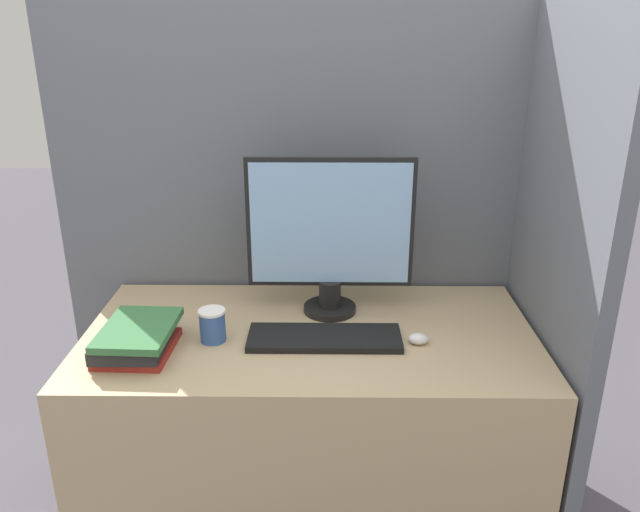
% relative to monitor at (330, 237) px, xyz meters
% --- Properties ---
extents(cubicle_panel_rear, '(1.79, 0.04, 1.79)m').
position_rel_monitor_xyz_m(cubicle_panel_rear, '(-0.06, 0.25, -0.14)').
color(cubicle_panel_rear, slate).
rests_on(cubicle_panel_rear, ground_plane).
extents(cubicle_panel_right, '(0.04, 0.77, 1.79)m').
position_rel_monitor_xyz_m(cubicle_panel_right, '(0.67, -0.12, -0.14)').
color(cubicle_panel_right, slate).
rests_on(cubicle_panel_right, ground_plane).
extents(desk, '(1.39, 0.71, 0.77)m').
position_rel_monitor_xyz_m(desk, '(-0.06, -0.15, -0.64)').
color(desk, tan).
rests_on(desk, ground_plane).
extents(monitor, '(0.53, 0.17, 0.51)m').
position_rel_monitor_xyz_m(monitor, '(0.00, 0.00, 0.00)').
color(monitor, black).
rests_on(monitor, desk).
extents(keyboard, '(0.46, 0.16, 0.02)m').
position_rel_monitor_xyz_m(keyboard, '(-0.02, -0.21, -0.25)').
color(keyboard, black).
rests_on(keyboard, desk).
extents(mouse, '(0.06, 0.05, 0.03)m').
position_rel_monitor_xyz_m(mouse, '(0.26, -0.22, -0.24)').
color(mouse, silver).
rests_on(mouse, desk).
extents(coffee_cup, '(0.08, 0.08, 0.10)m').
position_rel_monitor_xyz_m(coffee_cup, '(-0.35, -0.21, -0.21)').
color(coffee_cup, '#335999').
rests_on(coffee_cup, desk).
extents(book_stack, '(0.22, 0.28, 0.08)m').
position_rel_monitor_xyz_m(book_stack, '(-0.56, -0.27, -0.22)').
color(book_stack, maroon).
rests_on(book_stack, desk).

